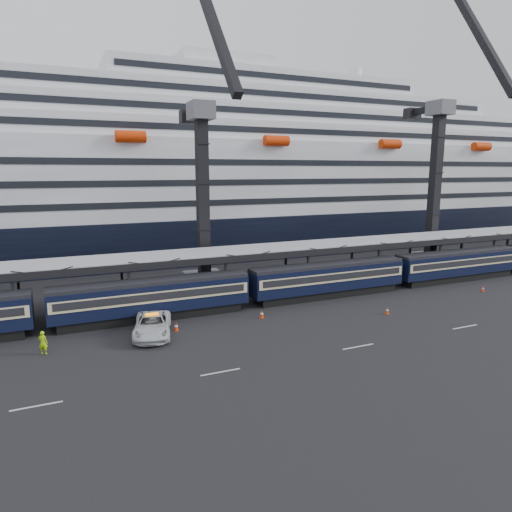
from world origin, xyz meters
The scene contains 12 objects.
ground centered at (0.00, 0.00, 0.00)m, with size 260.00×260.00×0.00m, color black.
train centered at (-4.65, 10.00, 2.20)m, with size 133.05×3.00×4.05m.
canopy centered at (0.00, 14.00, 5.25)m, with size 130.00×6.25×5.53m.
cruise_ship centered at (-1.08, 45.99, 12.34)m, with size 214.09×28.84×34.00m.
crane_dark_near centered at (-20.00, 18.59, 11.93)m, with size 4.50×17.75×35.08m.
crane_dark_mid centered at (15.00, 17.59, 13.36)m, with size 4.50×18.24×39.64m.
pickup_truck centered at (-29.00, 5.47, 0.93)m, with size 3.09×6.69×1.86m, color silver.
worker centered at (-37.72, 4.75, 0.95)m, with size 0.70×0.46×1.91m, color #A7E00B.
traffic_cone_b centered at (-26.80, 5.84, 0.40)m, with size 0.41×0.41×0.81m.
traffic_cone_c centered at (-18.19, 6.00, 0.40)m, with size 0.41×0.41×0.82m.
traffic_cone_d centered at (-6.03, 2.05, 0.36)m, with size 0.36×0.36×0.73m.
traffic_cone_e centered at (10.25, 4.42, 0.34)m, with size 0.34×0.34×0.68m.
Camera 1 is at (-35.99, -33.15, 14.31)m, focal length 32.00 mm.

